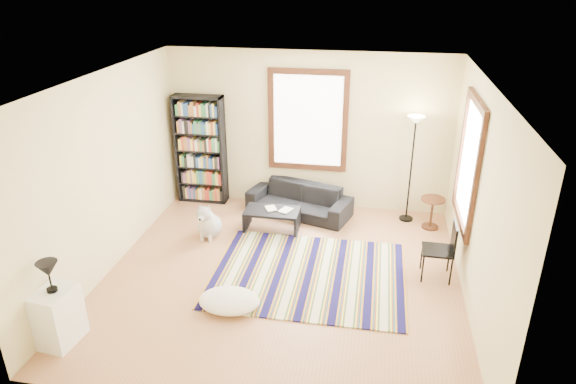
% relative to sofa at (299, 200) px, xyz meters
% --- Properties ---
extents(floor, '(5.00, 5.00, 0.10)m').
position_rel_sofa_xyz_m(floor, '(0.08, -2.05, -0.32)').
color(floor, '#AE744F').
rests_on(floor, ground).
extents(ceiling, '(5.00, 5.00, 0.10)m').
position_rel_sofa_xyz_m(ceiling, '(0.08, -2.05, 2.58)').
color(ceiling, white).
rests_on(ceiling, floor).
extents(wall_back, '(5.00, 0.10, 2.80)m').
position_rel_sofa_xyz_m(wall_back, '(0.08, 0.50, 1.13)').
color(wall_back, beige).
rests_on(wall_back, floor).
extents(wall_front, '(5.00, 0.10, 2.80)m').
position_rel_sofa_xyz_m(wall_front, '(0.08, -4.60, 1.13)').
color(wall_front, beige).
rests_on(wall_front, floor).
extents(wall_left, '(0.10, 5.00, 2.80)m').
position_rel_sofa_xyz_m(wall_left, '(-2.47, -2.05, 1.13)').
color(wall_left, beige).
rests_on(wall_left, floor).
extents(wall_right, '(0.10, 5.00, 2.80)m').
position_rel_sofa_xyz_m(wall_right, '(2.63, -2.05, 1.13)').
color(wall_right, beige).
rests_on(wall_right, floor).
extents(window_back, '(1.20, 0.06, 1.60)m').
position_rel_sofa_xyz_m(window_back, '(0.08, 0.42, 1.33)').
color(window_back, white).
rests_on(window_back, wall_back).
extents(window_right, '(0.06, 1.20, 1.60)m').
position_rel_sofa_xyz_m(window_right, '(2.55, -1.25, 1.33)').
color(window_right, white).
rests_on(window_right, wall_right).
extents(rug, '(2.73, 2.19, 0.02)m').
position_rel_sofa_xyz_m(rug, '(0.45, -1.95, -0.26)').
color(rug, '#0F0C3C').
rests_on(rug, floor).
extents(sofa, '(1.95, 1.22, 0.53)m').
position_rel_sofa_xyz_m(sofa, '(0.00, 0.00, 0.00)').
color(sofa, black).
rests_on(sofa, floor).
extents(bookshelf, '(0.90, 0.30, 2.00)m').
position_rel_sofa_xyz_m(bookshelf, '(-1.87, 0.27, 0.73)').
color(bookshelf, black).
rests_on(bookshelf, floor).
extents(coffee_table, '(1.01, 0.76, 0.36)m').
position_rel_sofa_xyz_m(coffee_table, '(-0.35, -0.68, -0.09)').
color(coffee_table, black).
rests_on(coffee_table, floor).
extents(book_a, '(0.27, 0.24, 0.02)m').
position_rel_sofa_xyz_m(book_a, '(-0.45, -0.68, 0.10)').
color(book_a, beige).
rests_on(book_a, coffee_table).
extents(book_b, '(0.25, 0.28, 0.02)m').
position_rel_sofa_xyz_m(book_b, '(-0.20, -0.63, 0.10)').
color(book_b, beige).
rests_on(book_b, coffee_table).
extents(floor_cushion, '(0.84, 0.65, 0.20)m').
position_rel_sofa_xyz_m(floor_cushion, '(-0.46, -2.89, -0.17)').
color(floor_cushion, white).
rests_on(floor_cushion, floor).
extents(floor_lamp, '(0.38, 0.38, 1.86)m').
position_rel_sofa_xyz_m(floor_lamp, '(1.88, 0.10, 0.66)').
color(floor_lamp, black).
rests_on(floor_lamp, floor).
extents(side_table, '(0.44, 0.44, 0.54)m').
position_rel_sofa_xyz_m(side_table, '(2.28, -0.15, 0.00)').
color(side_table, '#3F1A0F').
rests_on(side_table, floor).
extents(folding_chair, '(0.43, 0.41, 0.86)m').
position_rel_sofa_xyz_m(folding_chair, '(2.23, -1.68, 0.16)').
color(folding_chair, black).
rests_on(folding_chair, floor).
extents(white_cabinet, '(0.43, 0.54, 0.70)m').
position_rel_sofa_xyz_m(white_cabinet, '(-2.22, -3.86, 0.08)').
color(white_cabinet, white).
rests_on(white_cabinet, floor).
extents(table_lamp, '(0.32, 0.32, 0.38)m').
position_rel_sofa_xyz_m(table_lamp, '(-2.22, -3.86, 0.62)').
color(table_lamp, black).
rests_on(table_lamp, white_cabinet).
extents(dog, '(0.46, 0.63, 0.61)m').
position_rel_sofa_xyz_m(dog, '(-1.31, -1.08, 0.04)').
color(dog, silver).
rests_on(dog, floor).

